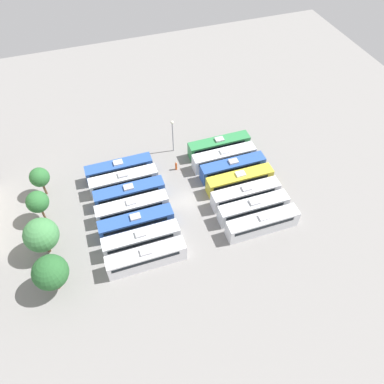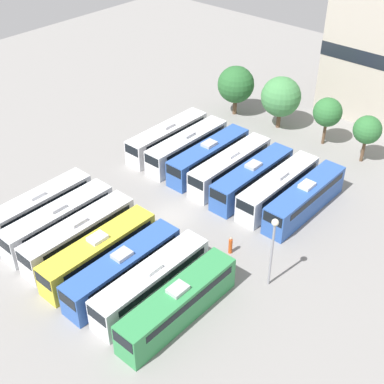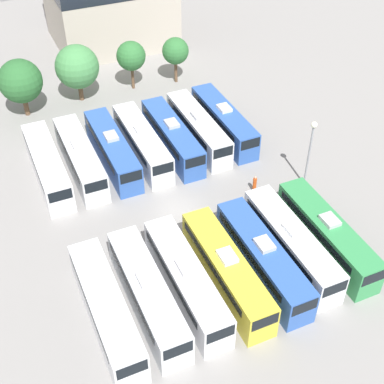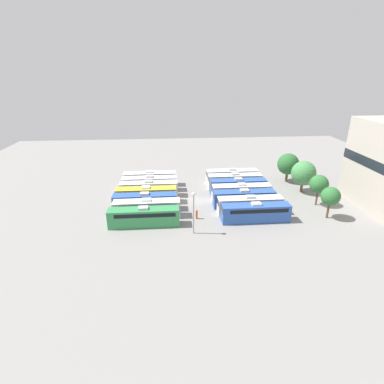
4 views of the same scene
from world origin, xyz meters
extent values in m
plane|color=gray|center=(0.00, 0.00, 0.00)|extent=(118.97, 118.97, 0.00)
cube|color=silver|center=(-9.47, -9.29, 1.54)|extent=(2.41, 11.73, 3.09)
cube|color=black|center=(-9.47, -8.99, 2.40)|extent=(2.45, 9.97, 0.68)
cube|color=black|center=(-9.47, -15.14, 2.40)|extent=(2.12, 0.08, 1.08)
cube|color=silver|center=(-9.47, -9.29, 3.26)|extent=(1.20, 1.60, 0.35)
cube|color=silver|center=(-6.26, -9.20, 1.54)|extent=(2.41, 11.73, 3.09)
cube|color=black|center=(-6.26, -8.91, 2.40)|extent=(2.45, 9.97, 0.68)
cube|color=black|center=(-6.26, -15.05, 2.40)|extent=(2.12, 0.08, 1.08)
cube|color=#B2B2B7|center=(-6.26, -9.20, 3.26)|extent=(1.20, 1.60, 0.35)
cube|color=silver|center=(-3.14, -9.21, 1.54)|extent=(2.41, 11.73, 3.09)
cube|color=black|center=(-3.14, -8.92, 2.40)|extent=(2.45, 9.97, 0.68)
cube|color=black|center=(-3.14, -15.06, 2.40)|extent=(2.12, 0.08, 1.08)
cube|color=#B2B2B7|center=(-3.14, -9.21, 3.26)|extent=(1.20, 1.60, 0.35)
cube|color=gold|center=(0.12, -9.56, 1.54)|extent=(2.41, 11.73, 3.09)
cube|color=black|center=(0.12, -9.27, 2.40)|extent=(2.45, 9.97, 0.68)
cube|color=black|center=(0.12, -15.41, 2.40)|extent=(2.12, 0.08, 1.08)
cube|color=white|center=(0.12, -9.56, 3.26)|extent=(1.20, 1.60, 0.35)
cube|color=#2D56A8|center=(3.32, -9.61, 1.54)|extent=(2.41, 11.73, 3.09)
cube|color=black|center=(3.32, -9.32, 2.40)|extent=(2.45, 9.97, 0.68)
cube|color=black|center=(3.32, -15.46, 2.40)|extent=(2.12, 0.08, 1.08)
cube|color=#B2B2B7|center=(3.32, -9.61, 3.26)|extent=(1.20, 1.60, 0.35)
cube|color=silver|center=(6.26, -9.10, 1.54)|extent=(2.41, 11.73, 3.09)
cube|color=black|center=(6.26, -8.81, 2.40)|extent=(2.45, 9.97, 0.68)
cube|color=black|center=(6.26, -14.96, 2.40)|extent=(2.12, 0.08, 1.08)
cube|color=white|center=(6.26, -9.10, 3.26)|extent=(1.20, 1.60, 0.35)
cube|color=#338C4C|center=(9.54, -9.42, 1.54)|extent=(2.41, 11.73, 3.09)
cube|color=black|center=(9.54, -9.13, 2.40)|extent=(2.45, 9.97, 0.68)
cube|color=black|center=(9.54, -15.27, 2.40)|extent=(2.12, 0.08, 1.08)
cube|color=#B2B2B7|center=(9.54, -9.42, 3.26)|extent=(1.20, 1.60, 0.35)
cube|color=white|center=(-9.66, 9.47, 1.54)|extent=(2.41, 11.73, 3.09)
cube|color=black|center=(-9.66, 9.76, 2.40)|extent=(2.45, 9.97, 0.68)
cube|color=black|center=(-9.66, 3.61, 2.40)|extent=(2.12, 0.08, 1.08)
cube|color=#B2B2B7|center=(-9.66, 9.47, 3.26)|extent=(1.20, 1.60, 0.35)
cube|color=silver|center=(-6.41, 9.42, 1.54)|extent=(2.41, 11.73, 3.09)
cube|color=black|center=(-6.41, 9.72, 2.40)|extent=(2.45, 9.97, 0.68)
cube|color=black|center=(-6.41, 3.57, 2.40)|extent=(2.12, 0.08, 1.08)
cube|color=#B2B2B7|center=(-6.41, 9.42, 3.26)|extent=(1.20, 1.60, 0.35)
cube|color=#2D56A8|center=(-3.10, 9.43, 1.54)|extent=(2.41, 11.73, 3.09)
cube|color=black|center=(-3.10, 9.72, 2.40)|extent=(2.45, 9.97, 0.68)
cube|color=black|center=(-3.10, 3.57, 2.40)|extent=(2.12, 0.08, 1.08)
cube|color=#B2B2B7|center=(-3.10, 9.43, 3.26)|extent=(1.20, 1.60, 0.35)
cube|color=silver|center=(0.04, 9.36, 1.54)|extent=(2.41, 11.73, 3.09)
cube|color=black|center=(0.04, 9.66, 2.40)|extent=(2.45, 9.97, 0.68)
cube|color=black|center=(0.04, 3.51, 2.40)|extent=(2.12, 0.08, 1.08)
cube|color=silver|center=(0.04, 9.36, 3.26)|extent=(1.20, 1.60, 0.35)
cube|color=#2D56A8|center=(3.26, 9.11, 1.54)|extent=(2.41, 11.73, 3.09)
cube|color=black|center=(3.26, 9.40, 2.40)|extent=(2.45, 9.97, 0.68)
cube|color=black|center=(3.26, 3.25, 2.40)|extent=(2.12, 0.08, 1.08)
cube|color=#B2B2B7|center=(3.26, 9.11, 3.26)|extent=(1.20, 1.60, 0.35)
cube|color=silver|center=(6.37, 9.43, 1.54)|extent=(2.41, 11.73, 3.09)
cube|color=black|center=(6.37, 9.73, 2.40)|extent=(2.45, 9.97, 0.68)
cube|color=black|center=(6.37, 3.58, 2.40)|extent=(2.12, 0.08, 1.08)
cube|color=#B2B2B7|center=(6.37, 9.43, 3.26)|extent=(1.20, 1.60, 0.35)
cube|color=#2D56A8|center=(9.49, 9.60, 1.54)|extent=(2.41, 11.73, 3.09)
cube|color=black|center=(9.49, 9.90, 2.40)|extent=(2.45, 9.97, 0.68)
cube|color=black|center=(9.49, 3.75, 2.40)|extent=(2.12, 0.08, 1.08)
cube|color=silver|center=(9.49, 9.60, 3.26)|extent=(1.20, 1.60, 0.35)
cylinder|color=#CC4C19|center=(7.79, -0.40, 0.79)|extent=(0.36, 0.36, 1.58)
sphere|color=tan|center=(7.79, -0.40, 1.70)|extent=(0.24, 0.24, 0.24)
cylinder|color=gray|center=(12.79, -1.39, 3.32)|extent=(0.20, 0.20, 6.64)
sphere|color=#EAE5C6|center=(12.79, -1.39, 6.82)|extent=(0.60, 0.60, 0.60)
cylinder|color=brown|center=(-9.38, 22.38, 1.29)|extent=(0.56, 0.56, 2.58)
sphere|color=#28602D|center=(-9.38, 22.38, 4.29)|extent=(4.88, 4.88, 4.88)
cylinder|color=brown|center=(-2.77, 23.13, 1.27)|extent=(0.54, 0.54, 2.54)
sphere|color=#428447|center=(-2.77, 23.13, 4.32)|extent=(5.08, 5.08, 5.08)
cylinder|color=brown|center=(3.83, 23.24, 1.54)|extent=(0.36, 0.36, 3.07)
sphere|color=#2D6B33|center=(3.83, 23.24, 4.30)|extent=(3.51, 3.51, 3.51)
cylinder|color=brown|center=(9.32, 22.64, 1.50)|extent=(0.38, 0.38, 3.00)
sphere|color=#2D6B33|center=(9.32, 22.64, 4.15)|extent=(3.27, 3.27, 3.27)
camera|label=1|loc=(-38.89, 12.34, 49.06)|focal=35.00mm
camera|label=2|loc=(29.97, -30.81, 33.40)|focal=50.00mm
camera|label=3|loc=(-13.58, -33.75, 33.03)|focal=50.00mm
camera|label=4|loc=(54.61, -5.08, 24.24)|focal=28.00mm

